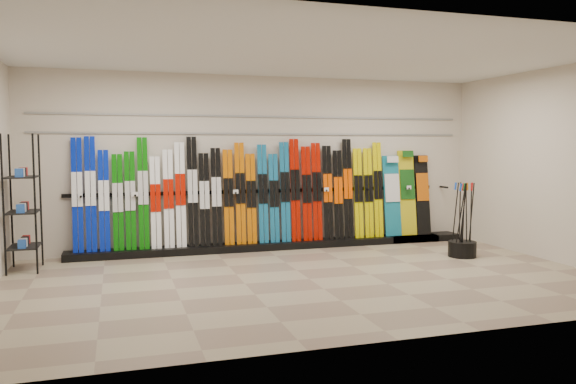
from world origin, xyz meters
name	(u,v)px	position (x,y,z in m)	size (l,w,h in m)	color
floor	(309,279)	(0.00, 0.00, 0.00)	(8.00, 8.00, 0.00)	#866F5C
back_wall	(263,163)	(0.00, 2.50, 1.50)	(8.00, 8.00, 0.00)	beige
right_wall	(555,165)	(4.00, 0.00, 1.50)	(5.00, 5.00, 0.00)	beige
ceiling	(310,53)	(0.00, 0.00, 3.00)	(8.00, 8.00, 0.00)	silver
ski_rack_base	(279,245)	(0.22, 2.28, 0.06)	(8.00, 0.40, 0.12)	black
skis	(240,195)	(-0.45, 2.32, 0.96)	(5.37, 0.20, 1.83)	#061FB7
snowboards	(406,194)	(2.75, 2.36, 0.88)	(0.94, 0.24, 1.58)	#14728C
accessory_rack	(23,203)	(-3.75, 1.70, 0.98)	(0.40, 0.60, 1.96)	black
pole_bin	(462,249)	(2.87, 0.71, 0.12)	(0.44, 0.44, 0.25)	black
ski_poles	(463,219)	(2.87, 0.70, 0.61)	(0.38, 0.30, 1.18)	black
slatwall_rail_0	(263,134)	(0.00, 2.48, 2.00)	(7.60, 0.02, 0.03)	gray
slatwall_rail_1	(263,117)	(0.00, 2.48, 2.30)	(7.60, 0.02, 0.03)	gray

